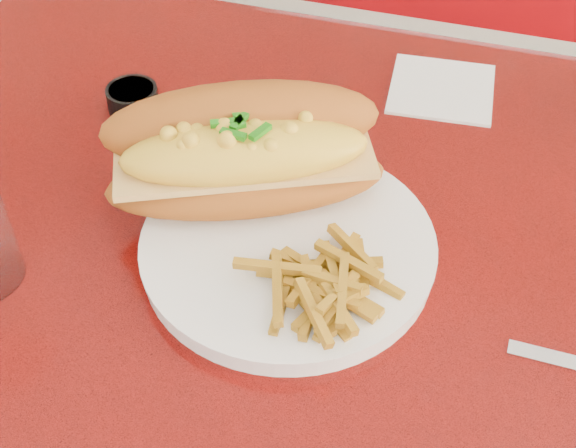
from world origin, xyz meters
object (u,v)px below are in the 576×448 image
(gravy_ramekin, at_px, (292,143))
(sauce_cup_left, at_px, (133,98))
(booth_bench_far, at_px, (463,141))
(dinner_plate, at_px, (288,248))
(mac_hoagie, at_px, (244,152))
(diner_table, at_px, (399,386))
(fork, at_px, (343,267))

(gravy_ramekin, bearing_deg, sauce_cup_left, 168.67)
(booth_bench_far, xyz_separation_m, dinner_plate, (-0.11, -0.81, 0.49))
(booth_bench_far, distance_m, sauce_cup_left, 0.89)
(dinner_plate, distance_m, gravy_ramekin, 0.12)
(mac_hoagie, bearing_deg, sauce_cup_left, 122.71)
(gravy_ramekin, bearing_deg, diner_table, -37.67)
(dinner_plate, height_order, fork, same)
(sauce_cup_left, bearing_deg, dinner_plate, -35.46)
(gravy_ramekin, height_order, sauce_cup_left, gravy_ramekin)
(mac_hoagie, xyz_separation_m, fork, (0.11, -0.06, -0.05))
(sauce_cup_left, bearing_deg, diner_table, -24.34)
(diner_table, bearing_deg, gravy_ramekin, 142.33)
(booth_bench_far, distance_m, mac_hoagie, 0.96)
(diner_table, xyz_separation_m, mac_hoagie, (-0.17, 0.05, 0.23))
(booth_bench_far, relative_size, dinner_plate, 4.45)
(booth_bench_far, distance_m, dinner_plate, 0.96)
(diner_table, distance_m, booth_bench_far, 0.87)
(booth_bench_far, relative_size, gravy_ramekin, 12.00)
(fork, xyz_separation_m, sauce_cup_left, (-0.27, 0.17, -0.00))
(dinner_plate, xyz_separation_m, fork, (0.05, -0.01, 0.01))
(dinner_plate, bearing_deg, booth_bench_far, 81.98)
(sauce_cup_left, bearing_deg, mac_hoagie, -32.90)
(mac_hoagie, bearing_deg, diner_table, -39.39)
(diner_table, relative_size, dinner_plate, 4.56)
(diner_table, bearing_deg, dinner_plate, -177.72)
(diner_table, xyz_separation_m, fork, (-0.06, -0.02, 0.18))
(mac_hoagie, bearing_deg, gravy_ramekin, 46.00)
(booth_bench_far, distance_m, gravy_ramekin, 0.88)
(dinner_plate, xyz_separation_m, sauce_cup_left, (-0.22, 0.15, 0.00))
(gravy_ramekin, distance_m, sauce_cup_left, 0.19)
(mac_hoagie, bearing_deg, dinner_plate, -66.45)
(fork, bearing_deg, gravy_ramekin, 18.97)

